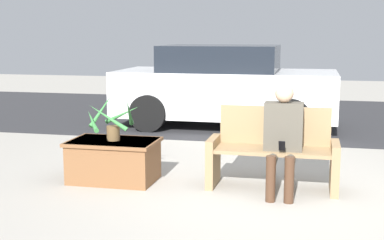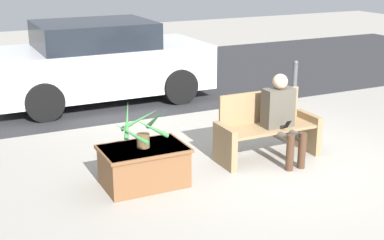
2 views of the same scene
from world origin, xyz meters
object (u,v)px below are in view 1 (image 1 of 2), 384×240
Objects in this scene: bench at (273,152)px; person_seated at (283,134)px; potted_plant at (112,121)px; planter_box at (114,159)px; parked_car at (225,86)px.

bench is 1.21× the size of person_seated.
potted_plant is at bearing 178.96° from person_seated.
potted_plant is (-0.01, -0.00, 0.46)m from planter_box.
person_seated is 1.83× the size of potted_plant.
potted_plant is (-2.00, 0.04, 0.06)m from person_seated.
person_seated reaches higher than bench.
bench is 2.22× the size of potted_plant.
parked_car reaches higher than bench.
bench is at bearing -73.00° from parked_car.
parked_car is (-1.32, 4.11, 0.09)m from person_seated.
potted_plant is (-1.89, -0.15, 0.31)m from bench.
planter_box is (-1.87, -0.15, -0.15)m from bench.
planter_box is at bearing 178.93° from person_seated.
planter_box is at bearing -99.34° from parked_car.
person_seated reaches higher than planter_box.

